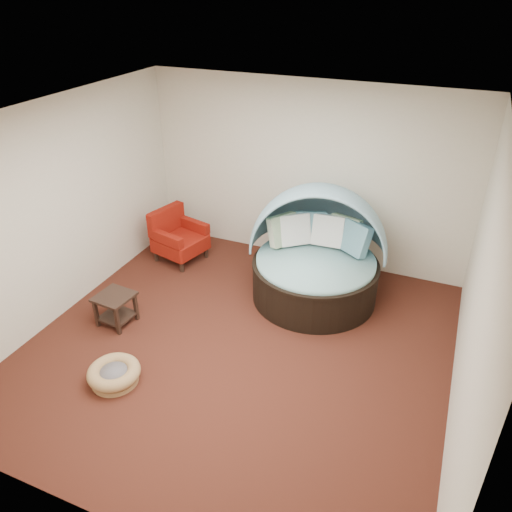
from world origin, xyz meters
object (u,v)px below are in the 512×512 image
at_px(red_armchair, 178,237).
at_px(side_table, 115,305).
at_px(pet_basket, 114,374).
at_px(canopy_daybed, 317,248).

bearing_deg(red_armchair, side_table, -71.99).
bearing_deg(red_armchair, pet_basket, -60.38).
height_order(canopy_daybed, red_armchair, canopy_daybed).
xyz_separation_m(canopy_daybed, red_armchair, (-2.33, 0.13, -0.36)).
distance_m(canopy_daybed, pet_basket, 3.11).
bearing_deg(side_table, canopy_daybed, 37.57).
bearing_deg(canopy_daybed, side_table, -154.49).
height_order(pet_basket, red_armchair, red_armchair).
xyz_separation_m(red_armchair, side_table, (0.13, -1.82, -0.10)).
relative_size(canopy_daybed, red_armchair, 2.49).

